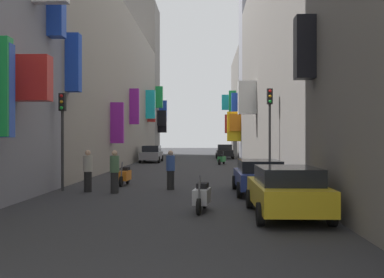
{
  "coord_description": "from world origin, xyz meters",
  "views": [
    {
      "loc": [
        1.47,
        -2.44,
        2.23
      ],
      "look_at": [
        0.66,
        23.63,
        2.18
      ],
      "focal_mm": 41.71,
      "sensor_mm": 36.0,
      "label": 1
    }
  ],
  "objects_px": {
    "parked_car_blue": "(259,176)",
    "traffic_light_near_corner": "(270,120)",
    "pedestrian_crossing": "(88,171)",
    "pedestrian_near_left": "(171,170)",
    "traffic_light_far_corner": "(62,124)",
    "scooter_green": "(222,159)",
    "scooter_silver": "(202,196)",
    "scooter_orange": "(125,175)",
    "parked_car_grey": "(151,154)",
    "parked_car_yellow": "(286,190)",
    "pedestrian_near_right": "(115,172)",
    "parked_car_black": "(225,151)"
  },
  "relations": [
    {
      "from": "scooter_silver",
      "to": "traffic_light_near_corner",
      "type": "bearing_deg",
      "value": 68.22
    },
    {
      "from": "pedestrian_crossing",
      "to": "pedestrian_near_left",
      "type": "bearing_deg",
      "value": 15.51
    },
    {
      "from": "parked_car_black",
      "to": "parked_car_blue",
      "type": "xyz_separation_m",
      "value": [
        0.09,
        -30.89,
        -0.07
      ]
    },
    {
      "from": "parked_car_yellow",
      "to": "pedestrian_near_right",
      "type": "xyz_separation_m",
      "value": [
        -5.99,
        5.2,
        0.12
      ]
    },
    {
      "from": "parked_car_yellow",
      "to": "scooter_silver",
      "type": "height_order",
      "value": "parked_car_yellow"
    },
    {
      "from": "parked_car_black",
      "to": "traffic_light_far_corner",
      "type": "xyz_separation_m",
      "value": [
        -8.14,
        -30.17,
        2.02
      ]
    },
    {
      "from": "scooter_silver",
      "to": "scooter_orange",
      "type": "bearing_deg",
      "value": 116.66
    },
    {
      "from": "scooter_silver",
      "to": "pedestrian_crossing",
      "type": "height_order",
      "value": "pedestrian_crossing"
    },
    {
      "from": "scooter_silver",
      "to": "pedestrian_near_right",
      "type": "xyz_separation_m",
      "value": [
        -3.58,
        4.36,
        0.41
      ]
    },
    {
      "from": "parked_car_yellow",
      "to": "parked_car_grey",
      "type": "height_order",
      "value": "parked_car_grey"
    },
    {
      "from": "traffic_light_near_corner",
      "to": "parked_car_yellow",
      "type": "bearing_deg",
      "value": -95.13
    },
    {
      "from": "parked_car_black",
      "to": "parked_car_grey",
      "type": "xyz_separation_m",
      "value": [
        -7.12,
        -7.52,
        -0.0
      ]
    },
    {
      "from": "parked_car_black",
      "to": "parked_car_blue",
      "type": "relative_size",
      "value": 0.94
    },
    {
      "from": "scooter_green",
      "to": "traffic_light_far_corner",
      "type": "height_order",
      "value": "traffic_light_far_corner"
    },
    {
      "from": "scooter_silver",
      "to": "parked_car_grey",
      "type": "bearing_deg",
      "value": 100.09
    },
    {
      "from": "parked_car_black",
      "to": "traffic_light_near_corner",
      "type": "xyz_separation_m",
      "value": [
        1.03,
        -27.3,
        2.32
      ]
    },
    {
      "from": "scooter_orange",
      "to": "pedestrian_near_right",
      "type": "height_order",
      "value": "pedestrian_near_right"
    },
    {
      "from": "scooter_orange",
      "to": "pedestrian_near_right",
      "type": "bearing_deg",
      "value": -87.05
    },
    {
      "from": "traffic_light_near_corner",
      "to": "traffic_light_far_corner",
      "type": "height_order",
      "value": "traffic_light_near_corner"
    },
    {
      "from": "scooter_orange",
      "to": "traffic_light_near_corner",
      "type": "relative_size",
      "value": 0.4
    },
    {
      "from": "traffic_light_near_corner",
      "to": "traffic_light_far_corner",
      "type": "bearing_deg",
      "value": -162.63
    },
    {
      "from": "parked_car_grey",
      "to": "pedestrian_crossing",
      "type": "xyz_separation_m",
      "value": [
        0.18,
        -23.06,
        0.07
      ]
    },
    {
      "from": "scooter_green",
      "to": "pedestrian_near_left",
      "type": "bearing_deg",
      "value": -98.75
    },
    {
      "from": "pedestrian_near_right",
      "to": "parked_car_grey",
      "type": "bearing_deg",
      "value": 93.35
    },
    {
      "from": "parked_car_black",
      "to": "traffic_light_far_corner",
      "type": "height_order",
      "value": "traffic_light_far_corner"
    },
    {
      "from": "parked_car_grey",
      "to": "scooter_green",
      "type": "distance_m",
      "value": 7.31
    },
    {
      "from": "pedestrian_crossing",
      "to": "pedestrian_near_left",
      "type": "relative_size",
      "value": 1.02
    },
    {
      "from": "parked_car_yellow",
      "to": "pedestrian_near_right",
      "type": "height_order",
      "value": "pedestrian_near_right"
    },
    {
      "from": "parked_car_black",
      "to": "scooter_green",
      "type": "height_order",
      "value": "parked_car_black"
    },
    {
      "from": "pedestrian_near_left",
      "to": "parked_car_grey",
      "type": "bearing_deg",
      "value": 99.1
    },
    {
      "from": "parked_car_yellow",
      "to": "pedestrian_crossing",
      "type": "xyz_separation_m",
      "value": [
        -7.18,
        5.58,
        0.12
      ]
    },
    {
      "from": "scooter_orange",
      "to": "traffic_light_far_corner",
      "type": "distance_m",
      "value": 3.98
    },
    {
      "from": "parked_car_yellow",
      "to": "scooter_silver",
      "type": "xyz_separation_m",
      "value": [
        -2.41,
        0.83,
        -0.29
      ]
    },
    {
      "from": "scooter_green",
      "to": "pedestrian_crossing",
      "type": "xyz_separation_m",
      "value": [
        -6.23,
        -19.55,
        0.41
      ]
    },
    {
      "from": "traffic_light_near_corner",
      "to": "scooter_green",
      "type": "bearing_deg",
      "value": 96.11
    },
    {
      "from": "traffic_light_near_corner",
      "to": "parked_car_blue",
      "type": "bearing_deg",
      "value": -104.77
    },
    {
      "from": "parked_car_yellow",
      "to": "parked_car_blue",
      "type": "height_order",
      "value": "parked_car_yellow"
    },
    {
      "from": "scooter_green",
      "to": "pedestrian_crossing",
      "type": "relative_size",
      "value": 1.06
    },
    {
      "from": "parked_car_black",
      "to": "parked_car_blue",
      "type": "bearing_deg",
      "value": -89.84
    },
    {
      "from": "scooter_green",
      "to": "parked_car_grey",
      "type": "bearing_deg",
      "value": 151.35
    },
    {
      "from": "parked_car_grey",
      "to": "pedestrian_near_right",
      "type": "xyz_separation_m",
      "value": [
        1.37,
        -23.44,
        0.07
      ]
    },
    {
      "from": "parked_car_black",
      "to": "scooter_silver",
      "type": "height_order",
      "value": "parked_car_black"
    },
    {
      "from": "pedestrian_near_right",
      "to": "scooter_orange",
      "type": "bearing_deg",
      "value": 92.95
    },
    {
      "from": "parked_car_yellow",
      "to": "traffic_light_far_corner",
      "type": "xyz_separation_m",
      "value": [
        -8.38,
        5.98,
        2.07
      ]
    },
    {
      "from": "parked_car_black",
      "to": "pedestrian_crossing",
      "type": "xyz_separation_m",
      "value": [
        -6.94,
        -30.57,
        0.07
      ]
    },
    {
      "from": "parked_car_blue",
      "to": "traffic_light_near_corner",
      "type": "bearing_deg",
      "value": 75.23
    },
    {
      "from": "parked_car_grey",
      "to": "scooter_silver",
      "type": "bearing_deg",
      "value": -79.91
    },
    {
      "from": "parked_car_grey",
      "to": "scooter_orange",
      "type": "xyz_separation_m",
      "value": [
        1.21,
        -20.36,
        -0.34
      ]
    },
    {
      "from": "pedestrian_crossing",
      "to": "traffic_light_near_corner",
      "type": "bearing_deg",
      "value": 22.32
    },
    {
      "from": "scooter_green",
      "to": "scooter_silver",
      "type": "distance_m",
      "value": 24.34
    }
  ]
}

